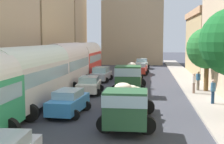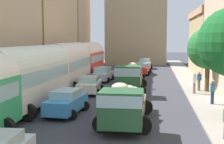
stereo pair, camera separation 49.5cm
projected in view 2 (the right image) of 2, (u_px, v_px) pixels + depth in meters
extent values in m
plane|color=#373941|center=(120.00, 85.00, 31.52)|extent=(154.00, 154.00, 0.00)
cube|color=gray|center=(50.00, 83.00, 32.49)|extent=(2.50, 70.00, 0.14)
cube|color=gray|center=(194.00, 86.00, 30.54)|extent=(2.50, 70.00, 0.14)
cube|color=tan|center=(47.00, 23.00, 41.59)|extent=(4.46, 14.86, 13.33)
cube|color=tan|center=(70.00, 27.00, 54.10)|extent=(5.16, 9.19, 13.28)
cube|color=tan|center=(212.00, 46.00, 40.36)|extent=(4.41, 14.13, 7.43)
cube|color=tan|center=(213.00, 13.00, 39.92)|extent=(4.85, 14.13, 0.77)
cube|color=tan|center=(136.00, 33.00, 57.88)|extent=(10.79, 6.85, 11.26)
cube|color=tan|center=(115.00, 15.00, 56.35)|extent=(2.21, 2.21, 17.79)
cube|color=tan|center=(157.00, 14.00, 55.33)|extent=(2.21, 2.21, 17.79)
cylinder|color=black|center=(5.00, 128.00, 14.61)|extent=(1.00, 0.35, 1.00)
cube|color=silver|center=(31.00, 83.00, 20.63)|extent=(2.61, 9.64, 2.53)
cylinder|color=silver|center=(30.00, 63.00, 20.49)|extent=(2.56, 9.45, 2.29)
cube|color=#99B7C6|center=(31.00, 74.00, 20.57)|extent=(2.64, 8.88, 0.81)
cylinder|color=black|center=(34.00, 93.00, 23.85)|extent=(1.00, 0.35, 1.00)
cylinder|color=black|center=(62.00, 94.00, 23.49)|extent=(1.00, 0.35, 1.00)
cylinder|color=black|center=(28.00, 113.00, 17.67)|extent=(1.00, 0.35, 1.00)
cube|color=beige|center=(68.00, 69.00, 29.49)|extent=(2.47, 8.66, 2.55)
cylinder|color=silver|center=(68.00, 56.00, 29.36)|extent=(2.42, 8.48, 2.41)
cube|color=#99B7C6|center=(68.00, 63.00, 29.43)|extent=(2.52, 7.97, 0.81)
cylinder|color=black|center=(64.00, 79.00, 32.43)|extent=(1.00, 0.35, 1.00)
cylinder|color=black|center=(87.00, 79.00, 32.11)|extent=(1.00, 0.35, 1.00)
cylinder|color=black|center=(47.00, 87.00, 27.14)|extent=(1.00, 0.35, 1.00)
cylinder|color=black|center=(73.00, 87.00, 26.83)|extent=(1.00, 0.35, 1.00)
cube|color=red|center=(88.00, 62.00, 38.36)|extent=(2.51, 8.13, 2.50)
cylinder|color=silver|center=(88.00, 52.00, 38.23)|extent=(2.46, 7.97, 2.34)
cube|color=#99B7C6|center=(88.00, 58.00, 38.30)|extent=(2.55, 7.48, 0.80)
cylinder|color=black|center=(84.00, 70.00, 41.13)|extent=(1.00, 0.35, 1.00)
cylinder|color=black|center=(101.00, 71.00, 40.79)|extent=(1.00, 0.35, 1.00)
cylinder|color=black|center=(74.00, 75.00, 36.20)|extent=(1.00, 0.35, 1.00)
cylinder|color=black|center=(93.00, 75.00, 35.86)|extent=(1.00, 0.35, 1.00)
cube|color=#254F30|center=(121.00, 108.00, 15.05)|extent=(2.04, 1.87, 1.74)
cube|color=#99B7C6|center=(121.00, 98.00, 15.00)|extent=(2.08, 1.94, 0.56)
cube|color=brown|center=(128.00, 105.00, 18.51)|extent=(2.04, 5.04, 0.55)
ellipsoid|color=beige|center=(134.00, 99.00, 17.73)|extent=(1.22, 1.23, 0.51)
ellipsoid|color=beige|center=(126.00, 102.00, 16.90)|extent=(1.00, 0.87, 0.46)
ellipsoid|color=beige|center=(133.00, 103.00, 16.67)|extent=(0.78, 0.63, 0.52)
ellipsoid|color=beige|center=(134.00, 91.00, 18.29)|extent=(0.62, 0.77, 0.51)
ellipsoid|color=beige|center=(129.00, 90.00, 17.87)|extent=(0.80, 0.63, 0.60)
ellipsoid|color=beige|center=(125.00, 93.00, 17.21)|extent=(0.86, 0.98, 0.55)
ellipsoid|color=beige|center=(120.00, 88.00, 17.08)|extent=(1.13, 0.98, 0.53)
cylinder|color=black|center=(143.00, 125.00, 15.28)|extent=(0.90, 0.32, 0.90)
cylinder|color=black|center=(101.00, 124.00, 15.55)|extent=(0.90, 0.32, 0.90)
cylinder|color=black|center=(145.00, 107.00, 19.36)|extent=(0.90, 0.32, 0.90)
cylinder|color=black|center=(113.00, 106.00, 19.63)|extent=(0.90, 0.32, 0.90)
cube|color=#2A5831|center=(128.00, 78.00, 25.23)|extent=(2.03, 1.84, 2.03)
cube|color=#99B7C6|center=(128.00, 71.00, 25.17)|extent=(2.07, 1.92, 0.65)
cube|color=brown|center=(131.00, 82.00, 28.70)|extent=(2.07, 5.08, 0.55)
ellipsoid|color=silver|center=(128.00, 74.00, 30.18)|extent=(0.94, 0.99, 0.52)
ellipsoid|color=beige|center=(135.00, 75.00, 30.07)|extent=(0.96, 0.82, 0.44)
ellipsoid|color=#EAE3C5|center=(130.00, 75.00, 29.92)|extent=(1.12, 1.09, 0.48)
ellipsoid|color=beige|center=(131.00, 71.00, 28.23)|extent=(0.87, 0.68, 0.59)
ellipsoid|color=beige|center=(130.00, 71.00, 29.53)|extent=(1.05, 0.99, 0.48)
ellipsoid|color=beige|center=(128.00, 74.00, 27.47)|extent=(1.13, 1.14, 0.49)
ellipsoid|color=beige|center=(133.00, 66.00, 29.49)|extent=(1.02, 0.88, 0.59)
cylinder|color=black|center=(141.00, 91.00, 25.50)|extent=(0.90, 0.31, 0.90)
cylinder|color=black|center=(116.00, 90.00, 25.75)|extent=(0.90, 0.31, 0.90)
cylinder|color=black|center=(142.00, 83.00, 29.57)|extent=(0.90, 0.31, 0.90)
cylinder|color=black|center=(121.00, 83.00, 29.82)|extent=(0.90, 0.31, 0.90)
cube|color=#AB292F|center=(135.00, 75.00, 34.28)|extent=(1.56, 4.39, 0.80)
cube|color=#93C3C5|center=(135.00, 69.00, 34.20)|extent=(1.37, 2.28, 0.54)
cylinder|color=black|center=(141.00, 80.00, 32.88)|extent=(0.60, 0.21, 0.60)
cylinder|color=black|center=(127.00, 80.00, 33.08)|extent=(0.60, 0.21, 0.60)
cylinder|color=black|center=(142.00, 77.00, 35.55)|extent=(0.60, 0.21, 0.60)
cylinder|color=black|center=(129.00, 77.00, 35.75)|extent=(0.60, 0.21, 0.60)
cube|color=#BA3326|center=(142.00, 70.00, 40.59)|extent=(1.91, 4.23, 0.76)
cube|color=#95BFD2|center=(142.00, 65.00, 40.52)|extent=(1.60, 2.23, 0.45)
cylinder|color=black|center=(148.00, 74.00, 39.21)|extent=(0.60, 0.21, 0.60)
cylinder|color=black|center=(134.00, 73.00, 39.54)|extent=(0.60, 0.21, 0.60)
cylinder|color=black|center=(149.00, 71.00, 41.71)|extent=(0.60, 0.21, 0.60)
cylinder|color=black|center=(137.00, 71.00, 42.04)|extent=(0.60, 0.21, 0.60)
cube|color=silver|center=(145.00, 64.00, 48.88)|extent=(1.93, 3.95, 0.77)
cube|color=#8EB5C8|center=(145.00, 60.00, 48.81)|extent=(1.65, 2.08, 0.50)
cylinder|color=black|center=(151.00, 67.00, 47.64)|extent=(0.60, 0.21, 0.60)
cylinder|color=black|center=(139.00, 67.00, 47.81)|extent=(0.60, 0.21, 0.60)
cylinder|color=black|center=(150.00, 66.00, 50.02)|extent=(0.60, 0.21, 0.60)
cylinder|color=black|center=(139.00, 66.00, 50.20)|extent=(0.60, 0.21, 0.60)
cube|color=#3987D0|center=(67.00, 104.00, 19.31)|extent=(1.88, 4.09, 0.80)
cube|color=#94B9CE|center=(66.00, 93.00, 19.24)|extent=(1.55, 2.17, 0.46)
cylinder|color=black|center=(62.00, 105.00, 20.71)|extent=(0.60, 0.21, 0.60)
cylinder|color=black|center=(85.00, 106.00, 20.38)|extent=(0.60, 0.21, 0.60)
cylinder|color=black|center=(46.00, 114.00, 18.32)|extent=(0.60, 0.21, 0.60)
cylinder|color=black|center=(72.00, 115.00, 17.98)|extent=(0.60, 0.21, 0.60)
cube|color=white|center=(89.00, 86.00, 26.64)|extent=(1.91, 3.95, 0.73)
cube|color=#9DBFC0|center=(89.00, 79.00, 26.57)|extent=(1.60, 2.09, 0.47)
cylinder|color=black|center=(82.00, 88.00, 27.92)|extent=(0.60, 0.21, 0.60)
cylinder|color=black|center=(101.00, 88.00, 27.79)|extent=(0.60, 0.21, 0.60)
cylinder|color=black|center=(77.00, 92.00, 25.55)|extent=(0.60, 0.21, 0.60)
cylinder|color=black|center=(97.00, 93.00, 25.42)|extent=(0.60, 0.21, 0.60)
cube|color=silver|center=(103.00, 76.00, 34.28)|extent=(1.95, 4.11, 0.72)
cube|color=#95BDC2|center=(103.00, 70.00, 34.21)|extent=(1.61, 2.18, 0.59)
cylinder|color=black|center=(98.00, 77.00, 35.69)|extent=(0.60, 0.21, 0.60)
cylinder|color=black|center=(112.00, 77.00, 35.34)|extent=(0.60, 0.21, 0.60)
cylinder|color=black|center=(92.00, 80.00, 33.28)|extent=(0.60, 0.21, 0.60)
cylinder|color=black|center=(107.00, 80.00, 32.93)|extent=(0.60, 0.21, 0.60)
cylinder|color=#766A5B|center=(199.00, 91.00, 27.47)|extent=(0.22, 0.22, 0.14)
cylinder|color=#766A5B|center=(199.00, 85.00, 27.41)|extent=(0.34, 0.34, 0.90)
cylinder|color=#2F628E|center=(199.00, 77.00, 27.34)|extent=(0.53, 0.53, 0.53)
sphere|color=tan|center=(199.00, 73.00, 27.30)|extent=(0.23, 0.23, 0.23)
cylinder|color=navy|center=(212.00, 105.00, 21.78)|extent=(0.19, 0.19, 0.14)
cylinder|color=navy|center=(212.00, 98.00, 21.72)|extent=(0.31, 0.31, 0.87)
cylinder|color=#376183|center=(213.00, 87.00, 21.64)|extent=(0.48, 0.48, 0.59)
sphere|color=tan|center=(213.00, 81.00, 21.60)|extent=(0.24, 0.24, 0.24)
cylinder|color=#7C6154|center=(194.00, 94.00, 25.92)|extent=(0.18, 0.18, 0.14)
cylinder|color=#7C6154|center=(194.00, 88.00, 25.87)|extent=(0.24, 0.24, 0.87)
cylinder|color=silver|center=(194.00, 80.00, 25.79)|extent=(0.37, 0.37, 0.59)
sphere|color=tan|center=(195.00, 75.00, 25.75)|extent=(0.23, 0.23, 0.23)
cylinder|color=brown|center=(207.00, 78.00, 26.94)|extent=(0.39, 0.39, 2.51)
sphere|color=#23672D|center=(208.00, 48.00, 26.66)|extent=(3.52, 3.52, 3.52)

